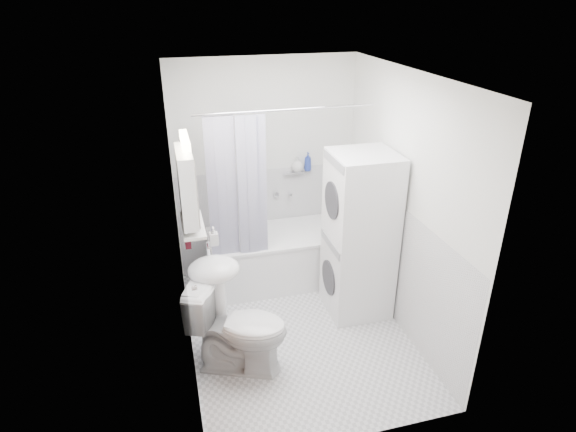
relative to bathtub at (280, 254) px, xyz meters
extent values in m
plane|color=silver|center=(-0.06, -0.92, -0.32)|extent=(2.60, 2.60, 0.00)
plane|color=white|center=(-0.06, 0.38, 0.88)|extent=(2.00, 0.00, 2.00)
plane|color=white|center=(-0.06, -2.22, 0.88)|extent=(2.00, 0.00, 2.00)
plane|color=white|center=(-1.06, -0.92, 0.88)|extent=(0.00, 2.60, 2.60)
plane|color=white|center=(0.94, -0.92, 0.88)|extent=(0.00, 2.60, 2.60)
plane|color=white|center=(-0.06, -0.92, 2.08)|extent=(2.60, 2.60, 0.00)
plane|color=white|center=(-0.06, 0.37, 0.28)|extent=(1.98, 0.00, 1.98)
plane|color=white|center=(-1.05, -0.92, 0.28)|extent=(0.00, 2.58, 2.58)
plane|color=white|center=(0.93, -0.92, 0.28)|extent=(0.00, 2.58, 2.58)
plane|color=brown|center=(-1.04, -1.80, 0.68)|extent=(0.00, 2.00, 2.00)
cylinder|color=silver|center=(-1.01, -1.47, 0.68)|extent=(0.04, 0.04, 0.04)
cube|color=white|center=(0.00, 0.00, -0.05)|extent=(1.51, 0.71, 0.56)
cube|color=white|center=(0.00, 0.00, 0.25)|extent=(1.53, 0.73, 0.03)
cube|color=silver|center=(0.00, 0.00, 0.13)|extent=(1.33, 0.53, 0.20)
cylinder|color=silver|center=(0.20, 0.33, 0.58)|extent=(0.04, 0.12, 0.04)
cylinder|color=silver|center=(0.00, -0.30, 1.68)|extent=(1.71, 0.02, 0.02)
cube|color=#131241|center=(-0.71, -0.30, 0.93)|extent=(0.10, 0.02, 1.45)
cube|color=#131241|center=(-0.62, -0.30, 0.93)|extent=(0.10, 0.02, 1.45)
cube|color=#131241|center=(-0.53, -0.30, 0.93)|extent=(0.10, 0.02, 1.45)
cube|color=#131241|center=(-0.44, -0.30, 0.93)|extent=(0.10, 0.02, 1.45)
cube|color=#131241|center=(-0.35, -0.30, 0.93)|extent=(0.10, 0.02, 1.45)
cube|color=#131241|center=(-0.26, -0.30, 0.93)|extent=(0.10, 0.02, 1.45)
ellipsoid|color=white|center=(-0.82, -1.00, 0.53)|extent=(0.44, 0.37, 0.20)
cylinder|color=white|center=(-0.80, -1.00, 0.05)|extent=(0.14, 0.14, 0.75)
cylinder|color=silver|center=(-0.84, -0.86, 0.65)|extent=(0.03, 0.03, 0.14)
cylinder|color=silver|center=(-0.84, -0.90, 0.71)|extent=(0.02, 0.10, 0.02)
cube|color=white|center=(-0.97, -0.82, 1.23)|extent=(0.12, 0.50, 0.60)
cube|color=white|center=(-0.90, -0.82, 1.23)|extent=(0.01, 0.47, 0.57)
cube|color=#FFEABF|center=(-0.95, -0.82, 1.61)|extent=(0.06, 0.45, 0.06)
cube|color=silver|center=(-0.95, -0.82, 0.88)|extent=(0.18, 0.54, 0.02)
cube|color=silver|center=(0.25, 0.32, 0.83)|extent=(0.22, 0.06, 0.02)
cube|color=#51151A|center=(-1.00, -0.57, 1.02)|extent=(0.05, 0.35, 0.83)
cube|color=#51151A|center=(-0.97, -0.57, 1.41)|extent=(0.03, 0.31, 0.08)
cylinder|color=silver|center=(-1.01, -0.57, 1.45)|extent=(0.02, 0.04, 0.02)
cube|color=white|center=(0.62, -0.72, 0.09)|extent=(0.59, 0.59, 0.83)
cylinder|color=#2D2D33|center=(0.32, -0.72, 0.08)|extent=(0.02, 0.35, 0.35)
cube|color=gray|center=(0.32, -0.72, 0.46)|extent=(0.01, 0.53, 0.08)
cube|color=white|center=(0.62, -0.72, 0.92)|extent=(0.59, 0.59, 0.83)
cylinder|color=#2D2D33|center=(0.32, -0.72, 0.92)|extent=(0.02, 0.35, 0.35)
cube|color=gray|center=(0.32, -0.72, 1.29)|extent=(0.01, 0.53, 0.08)
imported|color=white|center=(-0.67, -1.26, 0.08)|extent=(0.94, 0.74, 0.81)
imported|color=gray|center=(-0.77, -0.67, 0.63)|extent=(0.08, 0.17, 0.08)
imported|color=gray|center=(-0.95, -0.97, 0.93)|extent=(0.07, 0.18, 0.07)
imported|color=gray|center=(-0.95, -0.70, 0.94)|extent=(0.10, 0.09, 0.10)
imported|color=gray|center=(0.29, 0.32, 0.90)|extent=(0.13, 0.17, 0.13)
imported|color=#253995|center=(0.41, 0.32, 0.88)|extent=(0.08, 0.21, 0.08)
camera|label=1|loc=(-1.11, -4.52, 2.66)|focal=30.00mm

